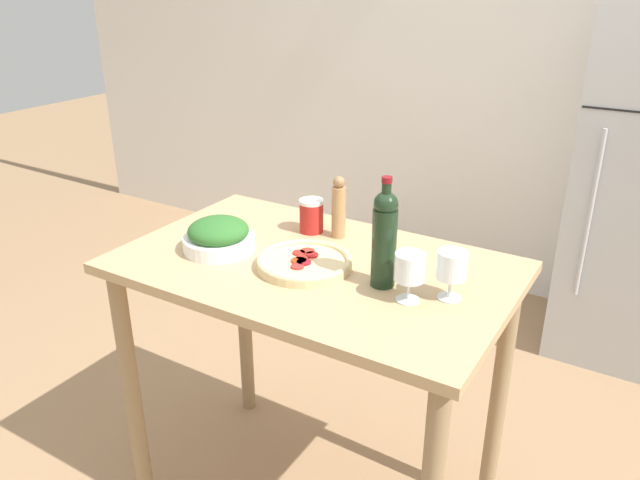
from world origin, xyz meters
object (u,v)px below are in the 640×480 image
(salad_bowl, at_px, (219,236))
(salt_canister, at_px, (311,216))
(pepper_mill, at_px, (339,208))
(wine_glass_far, at_px, (452,266))
(homemade_pizza, at_px, (304,262))
(wine_bottle, at_px, (384,237))
(wine_glass_near, at_px, (410,270))

(salad_bowl, xyz_separation_m, salt_canister, (0.17, 0.28, 0.01))
(pepper_mill, xyz_separation_m, salad_bowl, (-0.27, -0.28, -0.05))
(salad_bowl, distance_m, salt_canister, 0.32)
(salt_canister, bearing_deg, wine_glass_far, -19.47)
(wine_glass_far, xyz_separation_m, homemade_pizza, (-0.43, -0.04, -0.08))
(wine_glass_far, bearing_deg, pepper_mill, 155.94)
(wine_bottle, relative_size, salad_bowl, 1.41)
(homemade_pizza, xyz_separation_m, salt_canister, (-0.13, 0.24, 0.04))
(wine_glass_far, bearing_deg, salad_bowl, -173.85)
(wine_bottle, relative_size, salt_canister, 2.80)
(wine_glass_near, bearing_deg, salad_bowl, -179.45)
(pepper_mill, bearing_deg, homemade_pizza, -83.80)
(salad_bowl, bearing_deg, wine_glass_near, 0.55)
(wine_bottle, height_order, salt_canister, wine_bottle)
(wine_glass_near, bearing_deg, pepper_mill, 143.17)
(wine_glass_far, height_order, salad_bowl, wine_glass_far)
(wine_glass_near, height_order, pepper_mill, pepper_mill)
(salad_bowl, xyz_separation_m, homemade_pizza, (0.29, 0.03, -0.03))
(salad_bowl, height_order, homemade_pizza, salad_bowl)
(wine_bottle, bearing_deg, pepper_mill, 139.72)
(pepper_mill, relative_size, homemade_pizza, 0.73)
(wine_bottle, distance_m, pepper_mill, 0.36)
(wine_glass_far, distance_m, salt_canister, 0.60)
(pepper_mill, bearing_deg, wine_glass_near, -36.83)
(wine_bottle, distance_m, wine_glass_near, 0.12)
(wine_glass_near, distance_m, homemade_pizza, 0.35)
(wine_glass_far, distance_m, salad_bowl, 0.73)
(wine_glass_near, bearing_deg, homemade_pizza, 175.40)
(wine_bottle, relative_size, wine_glass_near, 2.31)
(wine_glass_near, distance_m, pepper_mill, 0.46)
(wine_bottle, distance_m, wine_glass_far, 0.20)
(wine_glass_far, bearing_deg, salt_canister, 160.53)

